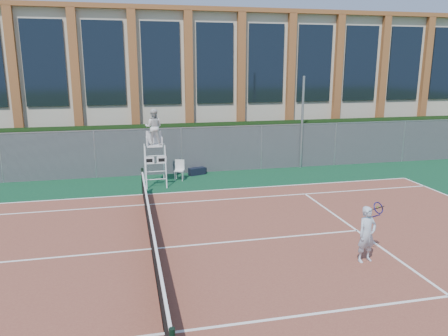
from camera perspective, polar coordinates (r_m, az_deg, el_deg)
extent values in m
plane|color=#233814|center=(12.76, -9.40, -10.50)|extent=(120.00, 120.00, 0.00)
cube|color=#0C3724|center=(13.68, -9.66, -8.82)|extent=(36.00, 20.00, 0.01)
cube|color=brown|center=(12.75, -9.40, -10.42)|extent=(23.77, 10.97, 0.02)
cylinder|color=black|center=(17.88, -10.58, -1.72)|extent=(0.10, 0.10, 1.10)
cube|color=black|center=(12.59, -9.48, -8.59)|extent=(0.03, 11.00, 0.86)
cube|color=white|center=(12.43, -9.55, -6.64)|extent=(0.06, 11.20, 0.07)
cube|color=black|center=(22.06, -11.12, 2.55)|extent=(40.00, 1.40, 2.20)
cube|color=beige|center=(29.71, -11.89, 10.85)|extent=(44.00, 10.00, 8.00)
cube|color=brown|center=(29.84, -12.28, 18.74)|extent=(45.00, 10.60, 0.25)
cylinder|color=#9EA0A5|center=(22.31, 10.16, 5.84)|extent=(0.12, 0.12, 4.61)
cylinder|color=white|center=(18.72, -10.17, -0.01)|extent=(0.05, 0.50, 1.83)
cylinder|color=white|center=(18.77, -7.60, 0.12)|extent=(0.05, 0.50, 1.83)
cylinder|color=white|center=(19.63, -10.30, 0.60)|extent=(0.05, 0.50, 1.83)
cylinder|color=white|center=(19.68, -7.86, 0.72)|extent=(0.05, 0.50, 1.83)
cube|color=white|center=(19.02, -9.08, 2.91)|extent=(0.65, 0.56, 0.06)
cube|color=white|center=(19.22, -9.17, 4.00)|extent=(0.65, 0.05, 0.56)
cube|color=white|center=(18.75, -9.74, 0.98)|extent=(0.41, 0.03, 0.32)
cube|color=white|center=(18.78, -8.14, 1.06)|extent=(0.41, 0.03, 0.32)
imported|color=silver|center=(18.94, -9.18, 5.31)|extent=(0.86, 0.74, 1.54)
cube|color=silver|center=(19.89, -5.88, -0.33)|extent=(0.53, 0.53, 0.04)
cube|color=silver|center=(20.01, -5.80, 0.47)|extent=(0.42, 0.16, 0.45)
cylinder|color=silver|center=(19.81, -6.44, -1.09)|extent=(0.03, 0.03, 0.42)
cylinder|color=silver|center=(19.75, -5.46, -1.12)|extent=(0.03, 0.03, 0.42)
cylinder|color=silver|center=(20.14, -6.26, -0.85)|extent=(0.03, 0.03, 0.42)
cylinder|color=silver|center=(20.07, -5.30, -0.87)|extent=(0.03, 0.03, 0.42)
cube|color=black|center=(20.85, -3.56, -0.43)|extent=(0.85, 0.56, 0.34)
cube|color=black|center=(21.15, -3.29, -0.32)|extent=(0.74, 0.59, 0.27)
imported|color=#AEBED1|center=(12.16, 18.16, -8.23)|extent=(0.61, 0.47, 1.51)
torus|color=#1A144C|center=(12.32, 19.51, -4.93)|extent=(0.38, 0.30, 0.30)
sphere|color=#CCE533|center=(12.53, 19.45, -4.86)|extent=(0.07, 0.07, 0.07)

